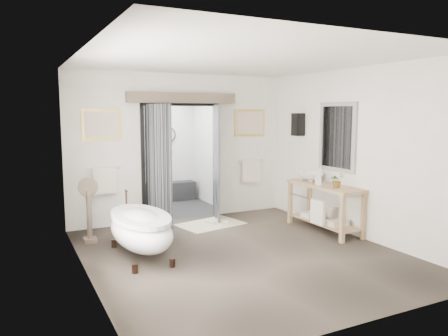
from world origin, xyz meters
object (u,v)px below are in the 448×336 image
(clawfoot_tub, at_px, (141,228))
(vanity, at_px, (324,204))
(rug, at_px, (210,224))
(basin, at_px, (311,177))

(clawfoot_tub, distance_m, vanity, 3.36)
(clawfoot_tub, xyz_separation_m, rug, (1.71, 1.24, -0.42))
(vanity, bearing_deg, basin, 89.28)
(vanity, bearing_deg, rug, 141.11)
(clawfoot_tub, bearing_deg, basin, 5.55)
(clawfoot_tub, height_order, basin, basin)
(vanity, relative_size, basin, 3.25)
(rug, xyz_separation_m, basin, (1.65, -0.92, 0.93))
(clawfoot_tub, height_order, rug, clawfoot_tub)
(basin, bearing_deg, vanity, -75.43)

